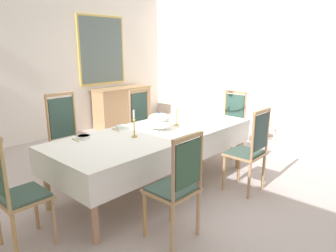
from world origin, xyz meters
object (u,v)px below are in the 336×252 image
bowl_near_right (84,137)px  sideboard (123,107)px  soup_tureen (159,121)px  spoon_primary (114,129)px  bowl_near_left (122,127)px  framed_painting (102,50)px  chair_north_a (68,139)px  candlestick_east (177,116)px  chair_south_a (177,185)px  dining_table (157,136)px  candlestick_west (134,126)px  chair_north_b (144,123)px  chair_head_east (230,122)px  chair_south_b (250,149)px  chair_head_west (15,190)px  spoon_secondary (74,140)px

bowl_near_right → sideboard: (2.66, 2.54, -0.34)m
soup_tureen → spoon_primary: soup_tureen is taller
bowl_near_left → framed_painting: (1.73, 2.77, 0.95)m
spoon_primary → framed_painting: size_ratio=0.12×
chair_north_a → candlestick_east: chair_north_a is taller
soup_tureen → spoon_primary: size_ratio=1.76×
chair_south_a → sideboard: bearing=56.8°
dining_table → chair_north_a: chair_north_a is taller
candlestick_east → candlestick_west: bearing=180.0°
candlestick_east → framed_painting: bearing=70.7°
soup_tureen → sideboard: soup_tureen is taller
candlestick_west → bowl_near_left: bearing=69.2°
spoon_primary → framed_painting: bearing=63.7°
chair_north_a → sideboard: bearing=-142.5°
candlestick_west → chair_north_b: bearing=42.2°
framed_painting → dining_table: bearing=-115.2°
chair_head_east → bowl_near_right: size_ratio=6.48×
chair_south_b → soup_tureen: size_ratio=3.50×
soup_tureen → spoon_primary: (-0.38, 0.45, -0.11)m
chair_head_west → chair_head_east: 3.62m
chair_north_a → chair_south_b: size_ratio=1.13×
candlestick_west → spoon_primary: size_ratio=1.87×
chair_north_a → chair_north_b: size_ratio=1.08×
dining_table → candlestick_west: (-0.39, 0.00, 0.20)m
framed_painting → chair_north_a: bearing=-135.1°
chair_south_a → soup_tureen: size_ratio=3.44×
spoon_primary → framed_painting: framed_painting is taller
chair_head_east → spoon_primary: bearing=78.1°
bowl_near_left → framed_painting: size_ratio=0.12×
chair_south_b → bowl_near_right: (-1.52, 1.37, 0.22)m
candlestick_west → chair_north_a: bearing=108.9°
chair_north_a → bowl_near_right: 0.61m
chair_north_b → candlestick_east: size_ratio=3.48×
spoon_primary → candlestick_west: bearing=-88.3°
chair_head_east → bowl_near_right: chair_head_east is taller
candlestick_west → sideboard: 3.71m
chair_head_east → framed_painting: (-0.30, 3.19, 1.17)m
soup_tureen → framed_painting: 3.61m
candlestick_west → bowl_near_left: (0.16, 0.43, -0.11)m
chair_north_a → candlestick_west: chair_north_a is taller
sideboard → chair_north_b: bearing=59.8°
chair_south_a → chair_head_east: size_ratio=0.99×
chair_north_a → chair_head_east: (2.53, -0.98, -0.05)m
chair_head_east → framed_painting: size_ratio=0.72×
chair_head_west → candlestick_east: (2.19, -0.00, 0.31)m
chair_north_b → spoon_primary: 1.16m
chair_head_east → chair_south_b: bearing=130.8°
sideboard → chair_south_a: bearing=56.8°
chair_north_b → bowl_near_left: 1.08m
soup_tureen → spoon_secondary: (-0.99, 0.43, -0.11)m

